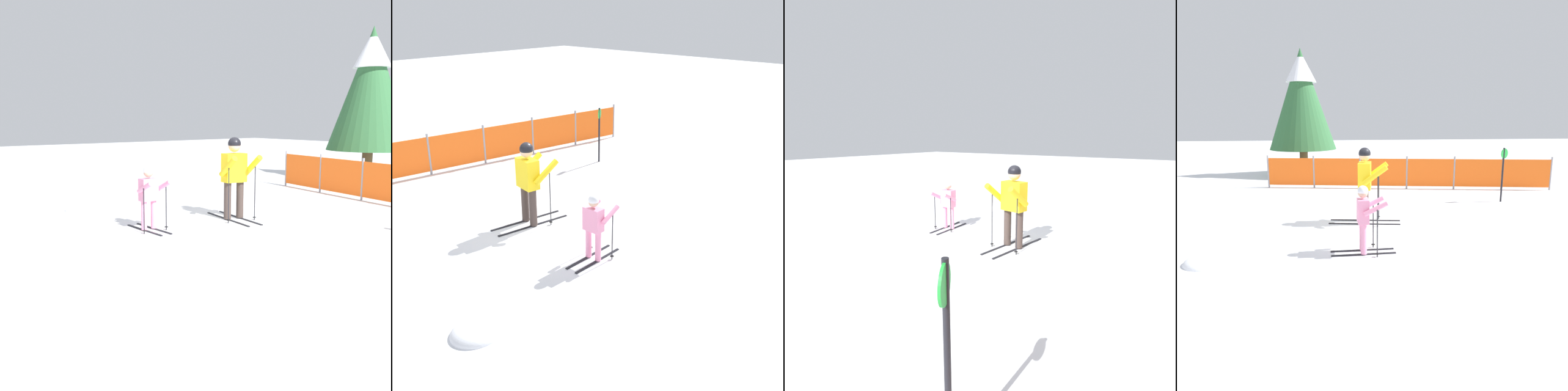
{
  "view_description": "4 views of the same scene",
  "coord_description": "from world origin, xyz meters",
  "views": [
    {
      "loc": [
        7.64,
        -6.5,
        2.12
      ],
      "look_at": [
        0.27,
        -0.89,
        0.64
      ],
      "focal_mm": 45.0,
      "sensor_mm": 36.0,
      "label": 1
    },
    {
      "loc": [
        -5.8,
        -6.84,
        4.27
      ],
      "look_at": [
        0.34,
        -1.09,
        0.91
      ],
      "focal_mm": 45.0,
      "sensor_mm": 36.0,
      "label": 2
    },
    {
      "loc": [
        5.45,
        3.22,
        2.27
      ],
      "look_at": [
        -0.2,
        -0.74,
        0.95
      ],
      "focal_mm": 28.0,
      "sensor_mm": 36.0,
      "label": 3
    },
    {
      "loc": [
        -0.71,
        -8.13,
        2.41
      ],
      "look_at": [
        0.14,
        -0.53,
        0.8
      ],
      "focal_mm": 35.0,
      "sensor_mm": 36.0,
      "label": 4
    }
  ],
  "objects": [
    {
      "name": "ground_plane",
      "position": [
        0.0,
        0.0,
        0.0
      ],
      "size": [
        60.0,
        60.0,
        0.0
      ],
      "primitive_type": "plane",
      "color": "white"
    },
    {
      "name": "skier_adult",
      "position": [
        0.08,
        0.28,
        1.03
      ],
      "size": [
        1.66,
        0.8,
        1.72
      ],
      "rotation": [
        0.0,
        0.0,
        -0.16
      ],
      "color": "black",
      "rests_on": "ground_plane"
    },
    {
      "name": "skier_child",
      "position": [
        -0.14,
        -1.68,
        0.72
      ],
      "size": [
        1.16,
        0.57,
        1.23
      ],
      "rotation": [
        0.0,
        0.0,
        0.03
      ],
      "color": "black",
      "rests_on": "ground_plane"
    },
    {
      "name": "safety_fence",
      "position": [
        1.82,
        4.25,
        0.55
      ],
      "size": [
        9.33,
        1.6,
        1.09
      ],
      "rotation": [
        0.0,
        0.0,
        -0.16
      ],
      "color": "gray",
      "rests_on": "ground_plane"
    },
    {
      "name": "conifer_far",
      "position": [
        -1.79,
        7.81,
        3.1
      ],
      "size": [
        2.7,
        2.7,
        5.01
      ],
      "color": "#4C3823",
      "rests_on": "ground_plane"
    },
    {
      "name": "trail_marker",
      "position": [
        4.12,
        2.02,
        0.94
      ],
      "size": [
        0.26,
        0.15,
        1.53
      ],
      "color": "black",
      "rests_on": "ground_plane"
    },
    {
      "name": "snow_mound",
      "position": [
        -2.76,
        -1.91,
        0.0
      ],
      "size": [
        0.82,
        0.69,
        0.33
      ],
      "primitive_type": "ellipsoid",
      "color": "white",
      "rests_on": "ground_plane"
    }
  ]
}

